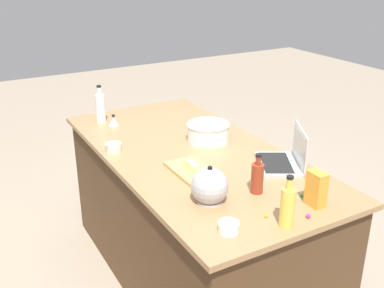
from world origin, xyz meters
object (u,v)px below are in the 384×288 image
object	(u,v)px
bottle_vinegar	(100,107)
ramekin_small	(229,227)
kettle	(210,186)
butter_stick_left	(192,166)
mixing_bowl_large	(208,132)
kitchen_timer	(114,121)
bottle_soy	(257,177)
bottle_oil	(288,206)
ramekin_medium	(114,147)
cutting_board	(193,171)
candy_bag	(316,189)
laptop	(285,158)

from	to	relation	value
bottle_vinegar	ramekin_small	world-z (taller)	bottle_vinegar
kettle	butter_stick_left	world-z (taller)	kettle
mixing_bowl_large	kitchen_timer	size ratio (longest dim) A/B	3.49
kettle	ramekin_small	distance (m)	0.28
bottle_soy	bottle_oil	distance (m)	0.31
kitchen_timer	ramekin_medium	bearing A→B (deg)	159.32
cutting_board	ramekin_medium	distance (m)	0.55
mixing_bowl_large	bottle_oil	distance (m)	1.03
bottle_oil	kitchen_timer	size ratio (longest dim) A/B	3.10
bottle_vinegar	ramekin_medium	size ratio (longest dim) A/B	2.71
bottle_oil	kettle	bearing A→B (deg)	27.25
ramekin_medium	kitchen_timer	size ratio (longest dim) A/B	1.26
kettle	butter_stick_left	size ratio (longest dim) A/B	1.94
butter_stick_left	ramekin_small	size ratio (longest dim) A/B	1.21
ramekin_medium	candy_bag	distance (m)	1.22
ramekin_medium	bottle_vinegar	bearing A→B (deg)	-11.66
ramekin_small	ramekin_medium	bearing A→B (deg)	6.17
bottle_soy	bottle_vinegar	distance (m)	1.41
kitchen_timer	candy_bag	distance (m)	1.55
bottle_vinegar	bottle_oil	distance (m)	1.69
mixing_bowl_large	laptop	bearing A→B (deg)	-161.37
butter_stick_left	candy_bag	world-z (taller)	candy_bag
kettle	cutting_board	distance (m)	0.33
bottle_soy	ramekin_medium	world-z (taller)	bottle_soy
ramekin_medium	candy_bag	xyz separation A→B (m)	(-1.07, -0.59, 0.06)
mixing_bowl_large	bottle_vinegar	distance (m)	0.82
bottle_soy	bottle_vinegar	world-z (taller)	bottle_vinegar
butter_stick_left	laptop	bearing A→B (deg)	-111.07
laptop	kettle	size ratio (longest dim) A/B	1.78
candy_bag	kettle	bearing A→B (deg)	56.23
mixing_bowl_large	candy_bag	xyz separation A→B (m)	(-0.93, -0.02, 0.02)
bottle_soy	kitchen_timer	size ratio (longest dim) A/B	2.67
ramekin_small	bottle_soy	bearing A→B (deg)	-54.61
laptop	bottle_vinegar	bearing A→B (deg)	28.13
ramekin_small	candy_bag	distance (m)	0.48
kettle	ramekin_small	xyz separation A→B (m)	(-0.26, 0.07, -0.06)
ramekin_small	kitchen_timer	bearing A→B (deg)	-1.74
ramekin_small	cutting_board	bearing A→B (deg)	-14.87
butter_stick_left	kitchen_timer	bearing A→B (deg)	6.83
cutting_board	kitchen_timer	bearing A→B (deg)	6.76
bottle_oil	cutting_board	size ratio (longest dim) A/B	0.73
laptop	bottle_soy	distance (m)	0.37
mixing_bowl_large	butter_stick_left	distance (m)	0.46
bottle_soy	butter_stick_left	size ratio (longest dim) A/B	1.87
kettle	candy_bag	bearing A→B (deg)	-123.77
laptop	kettle	bearing A→B (deg)	103.03
cutting_board	ramekin_small	bearing A→B (deg)	165.13
bottle_vinegar	ramekin_medium	bearing A→B (deg)	168.34
kettle	ramekin_medium	xyz separation A→B (m)	(0.79, 0.18, -0.05)
ramekin_small	kitchen_timer	xyz separation A→B (m)	(1.48, -0.04, 0.01)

